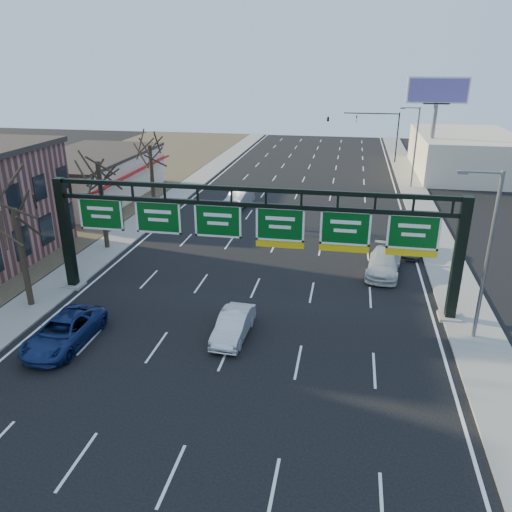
% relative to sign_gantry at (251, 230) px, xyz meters
% --- Properties ---
extents(ground, '(160.00, 160.00, 0.00)m').
position_rel_sign_gantry_xyz_m(ground, '(-0.16, -8.00, -4.63)').
color(ground, black).
rests_on(ground, ground).
extents(sidewalk_left, '(3.00, 120.00, 0.12)m').
position_rel_sign_gantry_xyz_m(sidewalk_left, '(-12.96, 12.00, -4.57)').
color(sidewalk_left, gray).
rests_on(sidewalk_left, ground).
extents(sidewalk_right, '(3.00, 120.00, 0.12)m').
position_rel_sign_gantry_xyz_m(sidewalk_right, '(12.64, 12.00, -4.57)').
color(sidewalk_right, gray).
rests_on(sidewalk_right, ground).
extents(dirt_strip_left, '(21.00, 120.00, 0.06)m').
position_rel_sign_gantry_xyz_m(dirt_strip_left, '(-25.16, 12.00, -4.60)').
color(dirt_strip_left, '#473D2B').
rests_on(dirt_strip_left, ground).
extents(lane_markings, '(21.60, 120.00, 0.01)m').
position_rel_sign_gantry_xyz_m(lane_markings, '(-0.16, 12.00, -4.62)').
color(lane_markings, white).
rests_on(lane_markings, ground).
extents(sign_gantry, '(24.60, 1.20, 7.20)m').
position_rel_sign_gantry_xyz_m(sign_gantry, '(0.00, 0.00, 0.00)').
color(sign_gantry, black).
rests_on(sign_gantry, ground).
extents(cream_strip, '(10.90, 18.40, 4.70)m').
position_rel_sign_gantry_xyz_m(cream_strip, '(-21.64, 21.00, -2.27)').
color(cream_strip, beige).
rests_on(cream_strip, ground).
extents(building_right_distant, '(12.00, 20.00, 5.00)m').
position_rel_sign_gantry_xyz_m(building_right_distant, '(19.84, 42.00, -2.13)').
color(building_right_distant, beige).
rests_on(building_right_distant, ground).
extents(tree_gantry, '(3.60, 3.60, 8.48)m').
position_rel_sign_gantry_xyz_m(tree_gantry, '(-12.96, -3.00, 2.48)').
color(tree_gantry, black).
rests_on(tree_gantry, sidewalk_left).
extents(tree_mid, '(3.60, 3.60, 9.24)m').
position_rel_sign_gantry_xyz_m(tree_mid, '(-12.96, 7.00, 3.23)').
color(tree_mid, black).
rests_on(tree_mid, sidewalk_left).
extents(tree_far, '(3.60, 3.60, 8.86)m').
position_rel_sign_gantry_xyz_m(tree_far, '(-12.96, 17.00, 2.86)').
color(tree_far, black).
rests_on(tree_far, sidewalk_left).
extents(streetlight_near, '(2.15, 0.22, 9.00)m').
position_rel_sign_gantry_xyz_m(streetlight_near, '(12.31, -2.00, 0.45)').
color(streetlight_near, slate).
rests_on(streetlight_near, sidewalk_right).
extents(streetlight_far, '(2.15, 0.22, 9.00)m').
position_rel_sign_gantry_xyz_m(streetlight_far, '(12.31, 32.00, 0.45)').
color(streetlight_far, slate).
rests_on(streetlight_far, sidewalk_right).
extents(billboard_right, '(7.00, 0.50, 12.00)m').
position_rel_sign_gantry_xyz_m(billboard_right, '(14.84, 36.98, 4.43)').
color(billboard_right, slate).
rests_on(billboard_right, ground).
extents(traffic_signal_mast, '(10.16, 0.54, 7.00)m').
position_rel_sign_gantry_xyz_m(traffic_signal_mast, '(5.53, 47.00, 0.87)').
color(traffic_signal_mast, black).
rests_on(traffic_signal_mast, ground).
extents(car_blue_suv, '(2.62, 5.42, 1.49)m').
position_rel_sign_gantry_xyz_m(car_blue_suv, '(-8.61, -6.61, -3.88)').
color(car_blue_suv, navy).
rests_on(car_blue_suv, ground).
extents(car_silver_sedan, '(1.68, 4.31, 1.40)m').
position_rel_sign_gantry_xyz_m(car_silver_sedan, '(-0.15, -4.27, -3.93)').
color(car_silver_sedan, silver).
rests_on(car_silver_sedan, ground).
extents(car_white_wagon, '(2.80, 5.49, 1.53)m').
position_rel_sign_gantry_xyz_m(car_white_wagon, '(8.12, 6.01, -3.87)').
color(car_white_wagon, silver).
rests_on(car_white_wagon, ground).
extents(car_grey_far, '(2.25, 4.15, 1.34)m').
position_rel_sign_gantry_xyz_m(car_grey_far, '(10.34, 10.19, -3.96)').
color(car_grey_far, '#474A4C').
rests_on(car_grey_far, ground).
extents(car_silver_distant, '(2.58, 5.06, 1.59)m').
position_rel_sign_gantry_xyz_m(car_silver_distant, '(-5.40, 20.28, -3.83)').
color(car_silver_distant, '#AFAFB4').
rests_on(car_silver_distant, ground).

